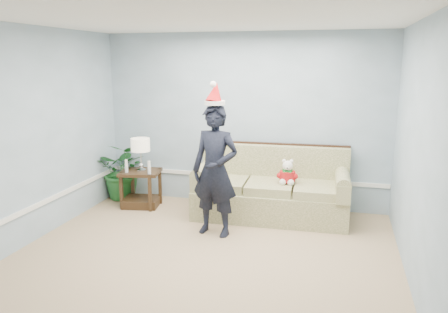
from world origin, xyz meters
TOP-DOWN VIEW (x-y plane):
  - room_shell at (0.00, 0.00)m, footprint 4.54×5.04m
  - wainscot_trim at (-1.18, 1.18)m, footprint 4.49×4.99m
  - sofa at (0.54, 2.04)m, footprint 2.25×1.03m
  - side_table at (-1.52, 1.92)m, footprint 0.68×0.60m
  - table_lamp at (-1.49, 1.91)m, footprint 0.29×0.29m
  - candle_pair at (-1.48, 1.77)m, footprint 0.43×0.05m
  - houseplant at (-1.96, 2.23)m, footprint 0.90×0.79m
  - man at (-0.07, 1.15)m, footprint 0.69×0.52m
  - santa_hat at (-0.07, 1.16)m, footprint 0.33×0.35m
  - teddy_bear at (0.78, 1.91)m, footprint 0.23×0.26m

SIDE VIEW (x-z plane):
  - side_table at x=-1.52m, z-range -0.06..0.52m
  - sofa at x=0.54m, z-range -0.15..0.89m
  - wainscot_trim at x=-1.18m, z-range 0.42..0.48m
  - houseplant at x=-1.96m, z-range 0.00..0.96m
  - candle_pair at x=-1.48m, z-range 0.57..0.78m
  - teddy_bear at x=0.78m, z-range 0.49..0.86m
  - man at x=-0.07m, z-range 0.00..1.73m
  - table_lamp at x=-1.49m, z-range 0.72..1.24m
  - room_shell at x=0.00m, z-range -0.02..2.72m
  - santa_hat at x=-0.07m, z-range 1.70..2.01m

